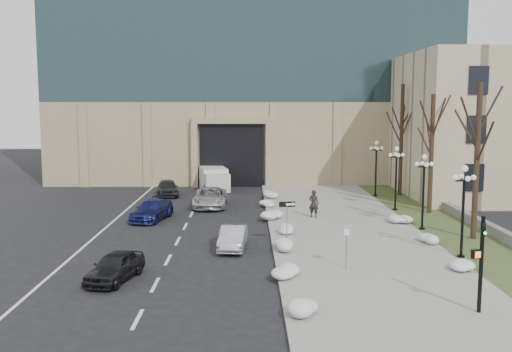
% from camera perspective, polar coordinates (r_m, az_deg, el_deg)
% --- Properties ---
extents(ground, '(160.00, 160.00, 0.00)m').
position_cam_1_polar(ground, '(23.38, 5.42, -12.24)').
color(ground, black).
rests_on(ground, ground).
extents(sidewalk, '(9.00, 40.00, 0.12)m').
position_cam_1_polar(sidewalk, '(37.22, 8.46, -4.87)').
color(sidewalk, gray).
rests_on(sidewalk, ground).
extents(curb, '(0.30, 40.00, 0.14)m').
position_cam_1_polar(curb, '(36.76, 1.50, -4.93)').
color(curb, gray).
rests_on(curb, ground).
extents(grass_strip, '(4.00, 40.00, 0.10)m').
position_cam_1_polar(grass_strip, '(38.80, 18.01, -4.67)').
color(grass_strip, '#384924').
rests_on(grass_strip, ground).
extents(stone_wall, '(0.50, 30.00, 0.70)m').
position_cam_1_polar(stone_wall, '(41.26, 19.77, -3.62)').
color(stone_wall, slate).
rests_on(stone_wall, ground).
extents(office_tower, '(40.00, 24.70, 36.00)m').
position_cam_1_polar(office_tower, '(66.39, -0.43, 16.44)').
color(office_tower, tan).
rests_on(office_tower, ground).
extents(car_a, '(2.36, 3.99, 1.27)m').
position_cam_1_polar(car_a, '(26.26, -13.92, -8.78)').
color(car_a, black).
rests_on(car_a, ground).
extents(car_b, '(1.61, 3.86, 1.24)m').
position_cam_1_polar(car_b, '(30.95, -2.32, -6.18)').
color(car_b, '#B8B9C0').
rests_on(car_b, ground).
extents(car_c, '(2.81, 4.86, 1.32)m').
position_cam_1_polar(car_c, '(39.26, -10.36, -3.38)').
color(car_c, navy).
rests_on(car_c, ground).
extents(car_d, '(2.46, 5.30, 1.47)m').
position_cam_1_polar(car_d, '(43.59, -4.62, -2.15)').
color(car_d, silver).
rests_on(car_d, ground).
extents(car_e, '(2.42, 4.36, 1.40)m').
position_cam_1_polar(car_e, '(49.41, -8.81, -1.16)').
color(car_e, '#2B2B2F').
rests_on(car_e, ground).
extents(pedestrian, '(0.81, 0.70, 1.88)m').
position_cam_1_polar(pedestrian, '(39.04, 5.80, -2.77)').
color(pedestrian, black).
rests_on(pedestrian, sidewalk).
extents(box_truck, '(3.43, 6.70, 2.03)m').
position_cam_1_polar(box_truck, '(52.76, -4.30, -0.26)').
color(box_truck, silver).
rests_on(box_truck, ground).
extents(one_way_sign, '(0.94, 0.27, 2.50)m').
position_cam_1_polar(one_way_sign, '(31.25, 3.41, -3.36)').
color(one_way_sign, slate).
rests_on(one_way_sign, ground).
extents(keep_sign, '(0.45, 0.09, 2.10)m').
position_cam_1_polar(keep_sign, '(27.02, 9.04, -6.22)').
color(keep_sign, slate).
rests_on(keep_sign, ground).
extents(traffic_signal, '(0.64, 0.85, 3.74)m').
position_cam_1_polar(traffic_signal, '(22.66, 21.51, -8.42)').
color(traffic_signal, black).
rests_on(traffic_signal, ground).
extents(snow_clump_a, '(1.10, 1.60, 0.36)m').
position_cam_1_polar(snow_clump_a, '(21.36, 4.28, -13.27)').
color(snow_clump_a, white).
rests_on(snow_clump_a, sidewalk).
extents(snow_clump_b, '(1.10, 1.60, 0.36)m').
position_cam_1_polar(snow_clump_b, '(26.00, 2.86, -9.51)').
color(snow_clump_b, white).
rests_on(snow_clump_b, sidewalk).
extents(snow_clump_c, '(1.10, 1.60, 0.36)m').
position_cam_1_polar(snow_clump_c, '(30.37, 2.62, -7.07)').
color(snow_clump_c, white).
rests_on(snow_clump_c, sidewalk).
extents(snow_clump_d, '(1.10, 1.60, 0.36)m').
position_cam_1_polar(snow_clump_d, '(34.09, 2.52, -5.49)').
color(snow_clump_d, white).
rests_on(snow_clump_d, sidewalk).
extents(snow_clump_e, '(1.10, 1.60, 0.36)m').
position_cam_1_polar(snow_clump_e, '(38.35, 1.90, -4.07)').
color(snow_clump_e, white).
rests_on(snow_clump_e, sidewalk).
extents(snow_clump_f, '(1.10, 1.60, 0.36)m').
position_cam_1_polar(snow_clump_f, '(43.13, 1.37, -2.82)').
color(snow_clump_f, white).
rests_on(snow_clump_f, sidewalk).
extents(snow_clump_g, '(1.10, 1.60, 0.36)m').
position_cam_1_polar(snow_clump_g, '(47.23, 1.56, -1.95)').
color(snow_clump_g, white).
rests_on(snow_clump_g, sidewalk).
extents(snow_clump_h, '(1.10, 1.60, 0.36)m').
position_cam_1_polar(snow_clump_h, '(28.08, 19.95, -8.68)').
color(snow_clump_h, white).
rests_on(snow_clump_h, sidewalk).
extents(snow_clump_i, '(1.10, 1.60, 0.36)m').
position_cam_1_polar(snow_clump_i, '(33.37, 17.17, -6.08)').
color(snow_clump_i, white).
rests_on(snow_clump_i, sidewalk).
extents(snow_clump_j, '(1.10, 1.60, 0.36)m').
position_cam_1_polar(snow_clump_j, '(38.71, 13.96, -4.18)').
color(snow_clump_j, white).
rests_on(snow_clump_j, sidewalk).
extents(lamppost_a, '(1.18, 1.18, 4.76)m').
position_cam_1_polar(lamppost_a, '(30.29, 20.04, -2.17)').
color(lamppost_a, black).
rests_on(lamppost_a, ground).
extents(lamppost_b, '(1.18, 1.18, 4.76)m').
position_cam_1_polar(lamppost_b, '(36.37, 16.42, -0.54)').
color(lamppost_b, black).
rests_on(lamppost_b, ground).
extents(lamppost_c, '(1.18, 1.18, 4.76)m').
position_cam_1_polar(lamppost_c, '(42.58, 13.84, 0.62)').
color(lamppost_c, black).
rests_on(lamppost_c, ground).
extents(lamppost_d, '(1.18, 1.18, 4.76)m').
position_cam_1_polar(lamppost_d, '(48.86, 11.93, 1.48)').
color(lamppost_d, black).
rests_on(lamppost_d, ground).
extents(tree_near, '(3.20, 3.20, 9.00)m').
position_cam_1_polar(tree_near, '(34.51, 21.30, 3.46)').
color(tree_near, black).
rests_on(tree_near, ground).
extents(tree_mid, '(3.20, 3.20, 8.50)m').
position_cam_1_polar(tree_mid, '(42.04, 17.19, 3.75)').
color(tree_mid, black).
rests_on(tree_mid, ground).
extents(tree_far, '(3.20, 3.20, 9.50)m').
position_cam_1_polar(tree_far, '(49.68, 14.38, 5.06)').
color(tree_far, black).
rests_on(tree_far, ground).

